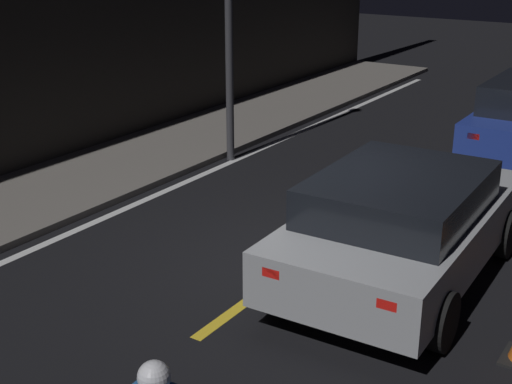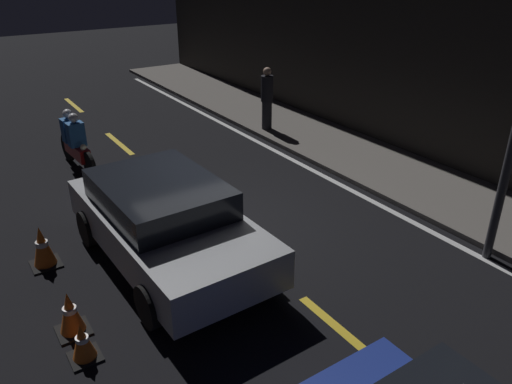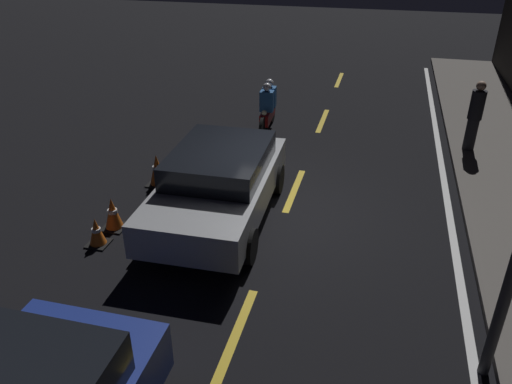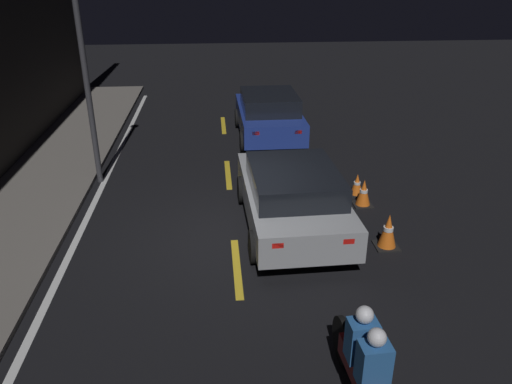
# 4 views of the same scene
# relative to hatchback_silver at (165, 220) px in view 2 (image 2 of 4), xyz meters

# --- Properties ---
(ground_plane) EXTENTS (56.00, 56.00, 0.00)m
(ground_plane) POSITION_rel_hatchback_silver_xyz_m (-0.45, 1.23, -0.75)
(ground_plane) COLOR black
(raised_curb) EXTENTS (28.00, 2.39, 0.11)m
(raised_curb) POSITION_rel_hatchback_silver_xyz_m (-0.45, 5.87, -0.70)
(raised_curb) COLOR #605B56
(raised_curb) RESTS_ON ground
(lane_dash_a) EXTENTS (2.00, 0.14, 0.01)m
(lane_dash_a) POSITION_rel_hatchback_silver_xyz_m (-10.45, 1.23, -0.75)
(lane_dash_a) COLOR gold
(lane_dash_a) RESTS_ON ground
(lane_dash_b) EXTENTS (2.00, 0.14, 0.01)m
(lane_dash_b) POSITION_rel_hatchback_silver_xyz_m (-5.95, 1.23, -0.75)
(lane_dash_b) COLOR gold
(lane_dash_b) RESTS_ON ground
(lane_dash_c) EXTENTS (2.00, 0.14, 0.01)m
(lane_dash_c) POSITION_rel_hatchback_silver_xyz_m (-1.45, 1.23, -0.75)
(lane_dash_c) COLOR gold
(lane_dash_c) RESTS_ON ground
(lane_dash_d) EXTENTS (2.00, 0.14, 0.01)m
(lane_dash_d) POSITION_rel_hatchback_silver_xyz_m (3.05, 1.23, -0.75)
(lane_dash_d) COLOR gold
(lane_dash_d) RESTS_ON ground
(lane_solid_kerb) EXTENTS (25.20, 0.14, 0.01)m
(lane_solid_kerb) POSITION_rel_hatchback_silver_xyz_m (-0.45, 4.43, -0.75)
(lane_solid_kerb) COLOR silver
(lane_solid_kerb) RESTS_ON ground
(hatchback_silver) EXTENTS (4.22, 2.12, 1.39)m
(hatchback_silver) POSITION_rel_hatchback_silver_xyz_m (0.00, 0.00, 0.00)
(hatchback_silver) COLOR #9EA0A5
(hatchback_silver) RESTS_ON ground
(motorcycle) EXTENTS (2.21, 0.40, 1.41)m
(motorcycle) POSITION_rel_hatchback_silver_xyz_m (-4.75, -0.16, -0.09)
(motorcycle) COLOR black
(motorcycle) RESTS_ON ground
(traffic_cone_near) EXTENTS (0.47, 0.47, 0.71)m
(traffic_cone_near) POSITION_rel_hatchback_silver_xyz_m (-0.96, -1.76, -0.40)
(traffic_cone_near) COLOR black
(traffic_cone_near) RESTS_ON ground
(traffic_cone_mid) EXTENTS (0.43, 0.43, 0.64)m
(traffic_cone_mid) POSITION_rel_hatchback_silver_xyz_m (0.92, -1.82, -0.44)
(traffic_cone_mid) COLOR black
(traffic_cone_mid) RESTS_ON ground
(traffic_cone_far) EXTENTS (0.39, 0.39, 0.54)m
(traffic_cone_far) POSITION_rel_hatchback_silver_xyz_m (1.50, -1.83, -0.49)
(traffic_cone_far) COLOR black
(traffic_cone_far) RESTS_ON ground
(pedestrian) EXTENTS (0.34, 0.34, 1.74)m
(pedestrian) POSITION_rel_hatchback_silver_xyz_m (-4.54, 5.10, 0.24)
(pedestrian) COLOR black
(pedestrian) RESTS_ON raised_curb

